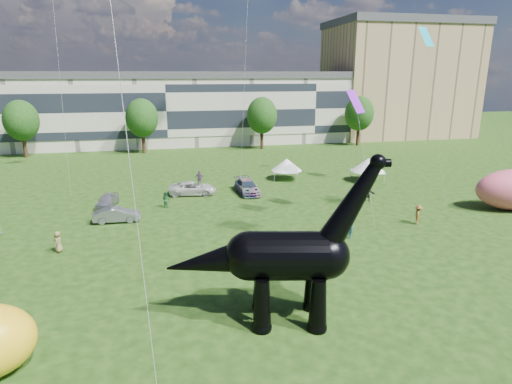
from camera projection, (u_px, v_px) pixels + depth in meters
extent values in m
plane|color=#16330C|center=(336.00, 316.00, 23.33)|extent=(220.00, 220.00, 0.00)
cube|color=beige|center=(166.00, 112.00, 78.50)|extent=(78.00, 11.00, 12.00)
cube|color=tan|center=(398.00, 82.00, 89.73)|extent=(28.00, 18.00, 22.00)
cylinder|color=#382314|center=(25.00, 147.00, 66.74)|extent=(0.56, 0.56, 3.20)
ellipsoid|color=#14380F|center=(21.00, 117.00, 65.47)|extent=(5.20, 5.20, 6.24)
cylinder|color=#382314|center=(144.00, 144.00, 70.39)|extent=(0.56, 0.56, 3.20)
ellipsoid|color=#14380F|center=(142.00, 115.00, 69.13)|extent=(5.20, 5.20, 6.24)
cylinder|color=#382314|center=(262.00, 140.00, 74.45)|extent=(0.56, 0.56, 3.20)
ellipsoid|color=#14380F|center=(262.00, 112.00, 73.19)|extent=(5.20, 5.20, 6.24)
cylinder|color=#382314|center=(358.00, 137.00, 78.10)|extent=(0.56, 0.56, 3.20)
ellipsoid|color=#14380F|center=(359.00, 111.00, 76.84)|extent=(5.20, 5.20, 6.24)
cone|color=black|center=(262.00, 305.00, 21.65)|extent=(1.16, 1.16, 2.84)
sphere|color=black|center=(262.00, 327.00, 21.98)|extent=(1.04, 1.04, 1.04)
cone|color=black|center=(261.00, 286.00, 23.65)|extent=(1.16, 1.16, 2.84)
sphere|color=black|center=(261.00, 306.00, 23.99)|extent=(1.04, 1.04, 1.04)
cone|color=black|center=(318.00, 305.00, 21.66)|extent=(1.16, 1.16, 2.84)
sphere|color=black|center=(317.00, 327.00, 21.99)|extent=(1.04, 1.04, 1.04)
cone|color=black|center=(313.00, 286.00, 23.66)|extent=(1.16, 1.16, 2.84)
sphere|color=black|center=(312.00, 306.00, 24.00)|extent=(1.04, 1.04, 1.04)
cylinder|color=black|center=(288.00, 256.00, 22.05)|extent=(4.42, 3.33, 2.56)
sphere|color=black|center=(249.00, 256.00, 22.04)|extent=(2.56, 2.56, 2.56)
sphere|color=black|center=(326.00, 255.00, 22.05)|extent=(2.46, 2.46, 2.46)
cone|color=black|center=(352.00, 205.00, 21.32)|extent=(3.78, 2.13, 5.01)
sphere|color=black|center=(378.00, 162.00, 20.74)|extent=(0.80, 0.80, 0.80)
cylinder|color=black|center=(384.00, 163.00, 20.76)|extent=(0.73, 0.55, 0.42)
cone|color=black|center=(211.00, 261.00, 22.12)|extent=(5.31, 2.99, 2.78)
imported|color=silver|center=(107.00, 200.00, 42.24)|extent=(2.19, 4.09, 1.32)
imported|color=slate|center=(117.00, 215.00, 37.90)|extent=(4.08, 1.51, 1.33)
imported|color=silver|center=(192.00, 188.00, 46.45)|extent=(5.33, 2.93, 1.42)
imported|color=#595960|center=(247.00, 187.00, 46.95)|extent=(2.46, 5.17, 1.45)
cube|color=white|center=(286.00, 171.00, 53.11)|extent=(3.78, 3.78, 0.12)
cone|color=white|center=(287.00, 165.00, 52.90)|extent=(4.79, 4.79, 1.48)
cylinder|color=#999999|center=(274.00, 177.00, 52.11)|extent=(0.06, 0.06, 1.08)
cylinder|color=#999999|center=(297.00, 178.00, 51.76)|extent=(0.06, 0.06, 1.08)
cylinder|color=#999999|center=(276.00, 172.00, 54.75)|extent=(0.06, 0.06, 1.08)
cylinder|color=#999999|center=(298.00, 173.00, 54.40)|extent=(0.06, 0.06, 1.08)
cube|color=white|center=(368.00, 172.00, 52.23)|extent=(3.22, 3.22, 0.13)
cone|color=white|center=(368.00, 165.00, 52.00)|extent=(4.07, 4.07, 1.61)
cylinder|color=#999999|center=(361.00, 180.00, 50.67)|extent=(0.06, 0.06, 1.18)
cylinder|color=#999999|center=(384.00, 179.00, 51.28)|extent=(0.06, 0.06, 1.18)
cylinder|color=#999999|center=(351.00, 174.00, 53.50)|extent=(0.06, 0.06, 1.18)
cylinder|color=#999999|center=(373.00, 173.00, 54.11)|extent=(0.06, 0.06, 1.18)
imported|color=black|center=(368.00, 193.00, 43.95)|extent=(1.60, 1.32, 1.72)
imported|color=olive|center=(58.00, 242.00, 31.42)|extent=(0.70, 0.90, 1.62)
imported|color=#275D90|center=(351.00, 228.00, 34.11)|extent=(0.59, 0.71, 1.68)
imported|color=#6B3577|center=(200.00, 178.00, 50.09)|extent=(1.14, 0.96, 1.82)
imported|color=#955928|center=(418.00, 215.00, 37.25)|extent=(0.99, 1.27, 1.73)
imported|color=#2C703C|center=(166.00, 200.00, 41.90)|extent=(1.01, 0.98, 1.64)
plane|color=purple|center=(356.00, 102.00, 35.84)|extent=(2.41, 2.24, 1.85)
plane|color=#0C9CB4|center=(426.00, 37.00, 42.89)|extent=(2.47, 1.99, 1.93)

